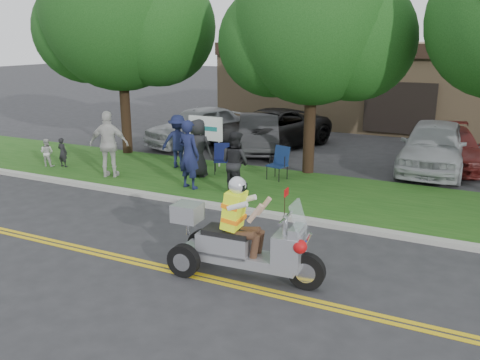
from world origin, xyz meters
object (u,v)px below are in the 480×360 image
at_px(spectator_adult_right, 109,144).
at_px(parked_car_far_right, 434,146).
at_px(parked_car_right, 452,148).
at_px(lawn_chair_b, 222,156).
at_px(spectator_adult_left, 189,154).
at_px(parked_car_far_left, 199,126).
at_px(spectator_adult_mid, 235,163).
at_px(lawn_chair_a, 280,161).
at_px(parked_car_mid, 270,129).
at_px(trike_scooter, 239,243).
at_px(parked_car_left, 259,133).

xyz_separation_m(spectator_adult_right, parked_car_far_right, (8.81, 5.57, -0.29)).
bearing_deg(parked_car_right, lawn_chair_b, -155.76).
height_order(lawn_chair_b, parked_car_far_right, parked_car_far_right).
height_order(spectator_adult_left, parked_car_far_right, spectator_adult_left).
xyz_separation_m(parked_car_far_left, parked_car_far_right, (9.00, -0.15, 0.04)).
xyz_separation_m(parked_car_right, parked_car_far_right, (-0.50, -0.93, 0.20)).
height_order(spectator_adult_mid, parked_car_far_right, spectator_adult_mid).
bearing_deg(parked_car_far_left, parked_car_right, 24.74).
distance_m(lawn_chair_a, parked_car_mid, 4.99).
distance_m(parked_car_far_left, parked_car_right, 9.53).
distance_m(spectator_adult_right, parked_car_right, 11.36).
distance_m(trike_scooter, parked_car_mid, 11.40).
distance_m(spectator_adult_left, spectator_adult_right, 2.83).
distance_m(parked_car_far_left, parked_car_mid, 2.90).
bearing_deg(parked_car_far_left, lawn_chair_b, -31.04).
distance_m(parked_car_right, parked_car_far_right, 1.07).
distance_m(spectator_adult_right, parked_car_far_right, 10.42).
height_order(trike_scooter, spectator_adult_right, spectator_adult_right).
relative_size(lawn_chair_a, parked_car_left, 0.24).
xyz_separation_m(spectator_adult_mid, parked_car_far_left, (-4.42, 5.59, -0.18)).
distance_m(trike_scooter, spectator_adult_right, 7.70).
bearing_deg(spectator_adult_right, parked_car_mid, -133.85).
bearing_deg(parked_car_left, spectator_adult_left, -109.81).
bearing_deg(parked_car_right, trike_scooter, -115.83).
height_order(lawn_chair_b, parked_car_right, parked_car_right).
height_order(parked_car_far_left, parked_car_right, parked_car_far_left).
height_order(trike_scooter, parked_car_far_left, trike_scooter).
bearing_deg(trike_scooter, spectator_adult_mid, 114.18).
relative_size(trike_scooter, lawn_chair_a, 2.94).
xyz_separation_m(lawn_chair_b, parked_car_right, (6.46, 4.55, 0.01)).
relative_size(spectator_adult_right, parked_car_right, 0.46).
bearing_deg(lawn_chair_a, parked_car_far_right, 55.39).
relative_size(parked_car_far_left, parked_car_left, 1.11).
bearing_deg(spectator_adult_right, parked_car_left, -134.95).
bearing_deg(parked_car_right, spectator_adult_mid, -139.47).
distance_m(spectator_adult_left, parked_car_far_left, 6.45).
distance_m(spectator_adult_right, parked_car_mid, 7.05).
distance_m(lawn_chair_b, spectator_adult_right, 3.48).
bearing_deg(lawn_chair_b, lawn_chair_a, -22.74).
relative_size(trike_scooter, parked_car_mid, 0.54).
distance_m(spectator_adult_left, parked_car_left, 5.81).
distance_m(parked_car_far_left, parked_car_left, 2.62).
height_order(parked_car_far_left, parked_car_far_right, parked_car_far_right).
distance_m(lawn_chair_b, parked_car_far_left, 4.85).
xyz_separation_m(spectator_adult_left, parked_car_far_left, (-3.02, 5.70, -0.29)).
xyz_separation_m(spectator_adult_left, parked_car_left, (-0.41, 5.78, -0.39)).
height_order(lawn_chair_a, parked_car_far_right, parked_car_far_right).
relative_size(parked_car_left, parked_car_mid, 0.78).
height_order(spectator_adult_mid, parked_car_left, spectator_adult_mid).
bearing_deg(trike_scooter, parked_car_right, 71.77).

